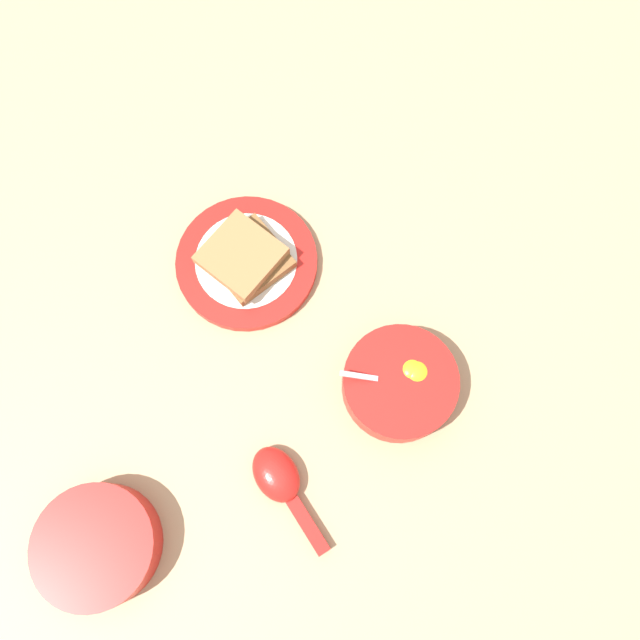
{
  "coord_description": "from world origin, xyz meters",
  "views": [
    {
      "loc": [
        0.04,
        0.2,
        0.86
      ],
      "look_at": [
        -0.17,
        0.07,
        0.02
      ],
      "focal_mm": 35.0,
      "sensor_mm": 36.0,
      "label": 1
    }
  ],
  "objects_px": {
    "egg_bowl": "(400,383)",
    "toast_plate": "(247,262)",
    "soup_spoon": "(280,481)",
    "congee_bowl": "(97,546)",
    "toast_sandwich": "(245,257)"
  },
  "relations": [
    {
      "from": "toast_plate",
      "to": "toast_sandwich",
      "type": "height_order",
      "value": "toast_sandwich"
    },
    {
      "from": "toast_plate",
      "to": "egg_bowl",
      "type": "bearing_deg",
      "value": 80.05
    },
    {
      "from": "egg_bowl",
      "to": "congee_bowl",
      "type": "xyz_separation_m",
      "value": [
        0.37,
        -0.23,
        0.0
      ]
    },
    {
      "from": "egg_bowl",
      "to": "toast_plate",
      "type": "xyz_separation_m",
      "value": [
        -0.05,
        -0.28,
        -0.02
      ]
    },
    {
      "from": "congee_bowl",
      "to": "soup_spoon",
      "type": "bearing_deg",
      "value": 139.61
    },
    {
      "from": "soup_spoon",
      "to": "congee_bowl",
      "type": "height_order",
      "value": "congee_bowl"
    },
    {
      "from": "congee_bowl",
      "to": "toast_plate",
      "type": "bearing_deg",
      "value": -173.48
    },
    {
      "from": "toast_plate",
      "to": "congee_bowl",
      "type": "relative_size",
      "value": 1.35
    },
    {
      "from": "egg_bowl",
      "to": "toast_plate",
      "type": "height_order",
      "value": "egg_bowl"
    },
    {
      "from": "toast_plate",
      "to": "soup_spoon",
      "type": "xyz_separation_m",
      "value": [
        0.24,
        0.2,
        0.01
      ]
    },
    {
      "from": "egg_bowl",
      "to": "toast_plate",
      "type": "relative_size",
      "value": 0.75
    },
    {
      "from": "toast_plate",
      "to": "congee_bowl",
      "type": "distance_m",
      "value": 0.43
    },
    {
      "from": "toast_sandwich",
      "to": "congee_bowl",
      "type": "bearing_deg",
      "value": 6.29
    },
    {
      "from": "toast_plate",
      "to": "soup_spoon",
      "type": "bearing_deg",
      "value": 40.53
    },
    {
      "from": "toast_plate",
      "to": "congee_bowl",
      "type": "height_order",
      "value": "congee_bowl"
    }
  ]
}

